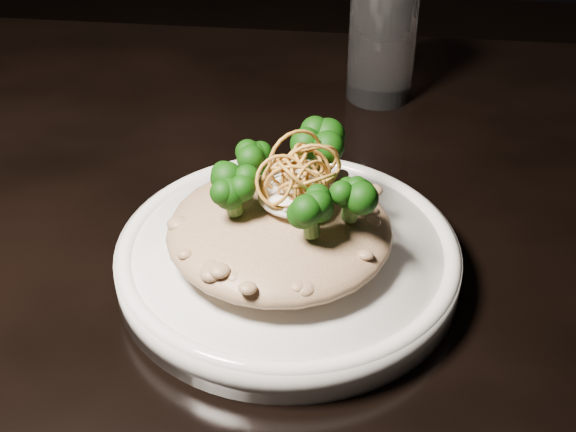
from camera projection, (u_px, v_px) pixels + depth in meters
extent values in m
cube|color=black|center=(271.00, 250.00, 0.67)|extent=(1.10, 0.80, 0.04)
cylinder|color=white|center=(288.00, 261.00, 0.60)|extent=(0.26, 0.26, 0.03)
ellipsoid|color=brown|center=(280.00, 230.00, 0.58)|extent=(0.16, 0.16, 0.04)
ellipsoid|color=white|center=(297.00, 194.00, 0.57)|extent=(0.06, 0.06, 0.02)
cylinder|color=white|center=(382.00, 43.00, 0.81)|extent=(0.07, 0.07, 0.12)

